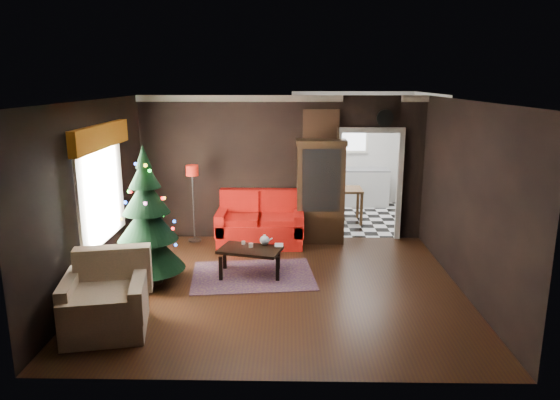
{
  "coord_description": "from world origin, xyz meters",
  "views": [
    {
      "loc": [
        0.16,
        -7.26,
        3.1
      ],
      "look_at": [
        0.0,
        0.9,
        1.15
      ],
      "focal_mm": 32.6,
      "sensor_mm": 36.0,
      "label": 1
    }
  ],
  "objects_px": {
    "kitchen_table": "(345,205)",
    "teapot": "(265,240)",
    "loveseat": "(260,219)",
    "curio_cabinet": "(320,194)",
    "armchair": "(105,297)",
    "christmas_tree": "(147,218)",
    "floor_lamp": "(193,204)",
    "wall_clock": "(385,118)",
    "coffee_table": "(250,261)"
  },
  "relations": [
    {
      "from": "christmas_tree",
      "to": "armchair",
      "type": "distance_m",
      "value": 1.67
    },
    {
      "from": "curio_cabinet",
      "to": "wall_clock",
      "type": "xyz_separation_m",
      "value": [
        1.2,
        0.18,
        1.43
      ]
    },
    {
      "from": "armchair",
      "to": "wall_clock",
      "type": "bearing_deg",
      "value": 32.12
    },
    {
      "from": "wall_clock",
      "to": "kitchen_table",
      "type": "xyz_separation_m",
      "value": [
        -0.55,
        1.25,
        -2.0
      ]
    },
    {
      "from": "coffee_table",
      "to": "wall_clock",
      "type": "bearing_deg",
      "value": 39.15
    },
    {
      "from": "christmas_tree",
      "to": "coffee_table",
      "type": "distance_m",
      "value": 1.77
    },
    {
      "from": "kitchen_table",
      "to": "loveseat",
      "type": "bearing_deg",
      "value": -137.49
    },
    {
      "from": "armchair",
      "to": "coffee_table",
      "type": "distance_m",
      "value": 2.55
    },
    {
      "from": "loveseat",
      "to": "armchair",
      "type": "relative_size",
      "value": 1.63
    },
    {
      "from": "curio_cabinet",
      "to": "floor_lamp",
      "type": "height_order",
      "value": "curio_cabinet"
    },
    {
      "from": "curio_cabinet",
      "to": "teapot",
      "type": "relative_size",
      "value": 10.63
    },
    {
      "from": "teapot",
      "to": "wall_clock",
      "type": "xyz_separation_m",
      "value": [
        2.2,
        1.79,
        1.85
      ]
    },
    {
      "from": "teapot",
      "to": "floor_lamp",
      "type": "bearing_deg",
      "value": 138.16
    },
    {
      "from": "wall_clock",
      "to": "teapot",
      "type": "bearing_deg",
      "value": -140.92
    },
    {
      "from": "wall_clock",
      "to": "kitchen_table",
      "type": "bearing_deg",
      "value": 113.75
    },
    {
      "from": "teapot",
      "to": "kitchen_table",
      "type": "xyz_separation_m",
      "value": [
        1.65,
        3.04,
        -0.16
      ]
    },
    {
      "from": "armchair",
      "to": "kitchen_table",
      "type": "relative_size",
      "value": 1.39
    },
    {
      "from": "christmas_tree",
      "to": "floor_lamp",
      "type": "bearing_deg",
      "value": 78.49
    },
    {
      "from": "coffee_table",
      "to": "kitchen_table",
      "type": "xyz_separation_m",
      "value": [
        1.87,
        3.22,
        0.15
      ]
    },
    {
      "from": "christmas_tree",
      "to": "teapot",
      "type": "bearing_deg",
      "value": 17.25
    },
    {
      "from": "loveseat",
      "to": "teapot",
      "type": "relative_size",
      "value": 9.51
    },
    {
      "from": "armchair",
      "to": "teapot",
      "type": "xyz_separation_m",
      "value": [
        1.89,
        2.1,
        0.07
      ]
    },
    {
      "from": "floor_lamp",
      "to": "loveseat",
      "type": "bearing_deg",
      "value": 6.48
    },
    {
      "from": "christmas_tree",
      "to": "kitchen_table",
      "type": "bearing_deg",
      "value": 46.45
    },
    {
      "from": "armchair",
      "to": "coffee_table",
      "type": "bearing_deg",
      "value": 37.57
    },
    {
      "from": "christmas_tree",
      "to": "coffee_table",
      "type": "height_order",
      "value": "christmas_tree"
    },
    {
      "from": "coffee_table",
      "to": "curio_cabinet",
      "type": "bearing_deg",
      "value": 55.71
    },
    {
      "from": "wall_clock",
      "to": "coffee_table",
      "type": "bearing_deg",
      "value": -140.85
    },
    {
      "from": "floor_lamp",
      "to": "teapot",
      "type": "height_order",
      "value": "floor_lamp"
    },
    {
      "from": "floor_lamp",
      "to": "wall_clock",
      "type": "xyz_separation_m",
      "value": [
        3.59,
        0.54,
        1.55
      ]
    },
    {
      "from": "kitchen_table",
      "to": "wall_clock",
      "type": "bearing_deg",
      "value": -66.25
    },
    {
      "from": "loveseat",
      "to": "kitchen_table",
      "type": "height_order",
      "value": "loveseat"
    },
    {
      "from": "curio_cabinet",
      "to": "kitchen_table",
      "type": "distance_m",
      "value": 1.67
    },
    {
      "from": "kitchen_table",
      "to": "teapot",
      "type": "bearing_deg",
      "value": -118.51
    },
    {
      "from": "loveseat",
      "to": "kitchen_table",
      "type": "relative_size",
      "value": 2.27
    },
    {
      "from": "christmas_tree",
      "to": "wall_clock",
      "type": "xyz_separation_m",
      "value": [
        3.95,
        2.33,
        1.33
      ]
    },
    {
      "from": "loveseat",
      "to": "armchair",
      "type": "xyz_separation_m",
      "value": [
        -1.74,
        -3.49,
        -0.04
      ]
    },
    {
      "from": "floor_lamp",
      "to": "wall_clock",
      "type": "height_order",
      "value": "wall_clock"
    },
    {
      "from": "curio_cabinet",
      "to": "armchair",
      "type": "height_order",
      "value": "curio_cabinet"
    },
    {
      "from": "loveseat",
      "to": "curio_cabinet",
      "type": "relative_size",
      "value": 0.89
    },
    {
      "from": "armchair",
      "to": "christmas_tree",
      "type": "bearing_deg",
      "value": 73.67
    },
    {
      "from": "curio_cabinet",
      "to": "armchair",
      "type": "distance_m",
      "value": 4.72
    },
    {
      "from": "curio_cabinet",
      "to": "coffee_table",
      "type": "height_order",
      "value": "curio_cabinet"
    },
    {
      "from": "loveseat",
      "to": "armchair",
      "type": "height_order",
      "value": "loveseat"
    },
    {
      "from": "floor_lamp",
      "to": "coffee_table",
      "type": "height_order",
      "value": "floor_lamp"
    },
    {
      "from": "coffee_table",
      "to": "kitchen_table",
      "type": "bearing_deg",
      "value": 59.85
    },
    {
      "from": "loveseat",
      "to": "curio_cabinet",
      "type": "xyz_separation_m",
      "value": [
        1.15,
        0.22,
        0.45
      ]
    },
    {
      "from": "christmas_tree",
      "to": "kitchen_table",
      "type": "relative_size",
      "value": 2.77
    },
    {
      "from": "wall_clock",
      "to": "armchair",
      "type": "bearing_deg",
      "value": -136.43
    },
    {
      "from": "coffee_table",
      "to": "christmas_tree",
      "type": "bearing_deg",
      "value": -166.81
    }
  ]
}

